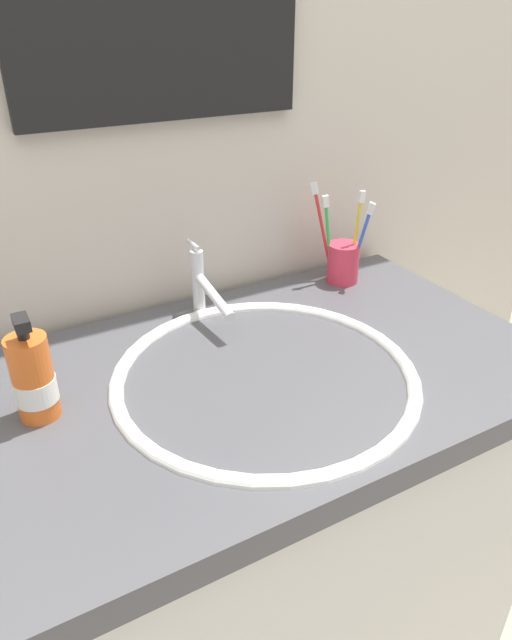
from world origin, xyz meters
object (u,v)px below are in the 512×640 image
Objects in this scene: toothbrush_red at (322,225)px; toothbrush_yellow at (356,231)px; faucet at (204,286)px; toothbrush_blue at (362,237)px; soap_dispenser at (34,379)px; toothbrush_green at (328,233)px; toothbrush_cup at (343,263)px.

toothbrush_yellow is at bearing -41.78° from toothbrush_red.
faucet is at bearing 178.74° from toothbrush_yellow.
faucet is 1.01× the size of toothbrush_blue.
faucet is at bearing 25.13° from soap_dispenser.
toothbrush_green is at bearing 152.52° from toothbrush_yellow.
toothbrush_green is 0.90× the size of toothbrush_red.
faucet is 0.30m from toothbrush_green.
toothbrush_green is 0.06m from toothbrush_yellow.
faucet is 0.30m from toothbrush_red.
toothbrush_green is 0.02m from toothbrush_red.
toothbrush_yellow is 0.07m from toothbrush_red.
toothbrush_yellow reaches higher than toothbrush_cup.
toothbrush_red reaches higher than soap_dispenser.
toothbrush_red is 1.22× the size of soap_dispenser.
toothbrush_green is at bearing 15.67° from soap_dispenser.
toothbrush_cup is at bearing -29.19° from toothbrush_green.
faucet reaches higher than toothbrush_cup.
toothbrush_cup is 0.41× the size of toothbrush_red.
soap_dispenser reaches higher than toothbrush_cup.
toothbrush_cup is 0.08m from toothbrush_green.
toothbrush_yellow is at bearing 12.36° from soap_dispenser.
toothbrush_red reaches higher than faucet.
toothbrush_red is 0.66m from soap_dispenser.
toothbrush_green is (-0.03, 0.02, 0.07)m from toothbrush_cup.
soap_dispenser is at bearing -154.87° from faucet.
faucet is 1.06× the size of soap_dispenser.
toothbrush_green reaches higher than faucet.
toothbrush_red reaches higher than toothbrush_green.
toothbrush_cup is at bearing 129.20° from toothbrush_blue.
faucet is at bearing -172.11° from toothbrush_red.
faucet is 0.93× the size of toothbrush_yellow.
toothbrush_yellow is (0.35, -0.01, 0.05)m from faucet.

